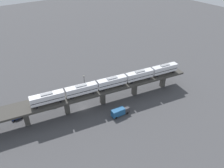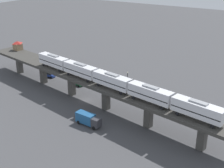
{
  "view_description": "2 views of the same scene",
  "coord_description": "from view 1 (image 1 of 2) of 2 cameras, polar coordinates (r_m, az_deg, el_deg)",
  "views": [
    {
      "loc": [
        -62.65,
        30.24,
        56.21
      ],
      "look_at": [
        -3.55,
        -11.66,
        9.21
      ],
      "focal_mm": 35.0,
      "sensor_mm": 36.0,
      "label": 1
    },
    {
      "loc": [
        -69.01,
        -52.86,
        40.9
      ],
      "look_at": [
        -3.55,
        -11.66,
        9.21
      ],
      "focal_mm": 50.0,
      "sensor_mm": 36.0,
      "label": 2
    }
  ],
  "objects": [
    {
      "name": "delivery_truck",
      "position": [
        84.41,
        2.09,
        -7.22
      ],
      "size": [
        2.78,
        7.33,
        3.2
      ],
      "color": "#333338",
      "rests_on": "ground"
    },
    {
      "name": "street_car_green",
      "position": [
        92.36,
        -15.22,
        -5.15
      ],
      "size": [
        2.96,
        4.73,
        1.89
      ],
      "color": "#1E6638",
      "rests_on": "ground"
    },
    {
      "name": "street_car_blue",
      "position": [
        90.86,
        -23.46,
        -7.78
      ],
      "size": [
        1.98,
        4.42,
        1.89
      ],
      "color": "#233D93",
      "rests_on": "ground"
    },
    {
      "name": "street_lamp",
      "position": [
        98.76,
        -7.27,
        0.84
      ],
      "size": [
        0.44,
        0.44,
        6.94
      ],
      "color": "black",
      "rests_on": "ground"
    },
    {
      "name": "ground_plane",
      "position": [
        89.43,
        -7.48,
        -6.3
      ],
      "size": [
        400.0,
        400.0,
        0.0
      ],
      "primitive_type": "plane",
      "color": "#424244"
    },
    {
      "name": "subway_train",
      "position": [
        85.79,
        0.0,
        0.58
      ],
      "size": [
        13.97,
        61.89,
        4.45
      ],
      "color": "silver",
      "rests_on": "elevated_viaduct"
    },
    {
      "name": "elevated_viaduct",
      "position": [
        85.47,
        -7.68,
        -2.83
      ],
      "size": [
        24.8,
        92.01,
        7.71
      ],
      "color": "#393733",
      "rests_on": "ground"
    }
  ]
}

